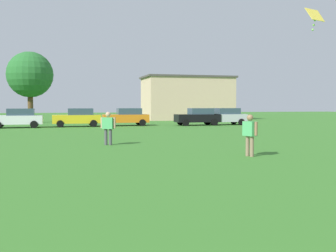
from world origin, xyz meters
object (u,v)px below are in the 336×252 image
object	(u,v)px
parked_car_silver_5	(225,116)
tree_far_right	(30,75)
bystander_near_trees	(108,125)
parked_car_orange_3	(126,117)
parked_car_yellow_2	(78,117)
adult_bystander	(250,132)
kite	(315,17)
parked_car_black_4	(198,117)
parked_car_white_1	(18,118)

from	to	relation	value
parked_car_silver_5	tree_far_right	world-z (taller)	tree_far_right
bystander_near_trees	parked_car_orange_3	bearing A→B (deg)	105.98
bystander_near_trees	parked_car_yellow_2	xyz separation A→B (m)	(-0.71, 18.00, -0.12)
parked_car_yellow_2	parked_car_silver_5	bearing A→B (deg)	178.62
adult_bystander	kite	xyz separation A→B (m)	(4.43, 2.42, 5.12)
adult_bystander	parked_car_yellow_2	world-z (taller)	parked_car_yellow_2
parked_car_orange_3	tree_far_right	world-z (taller)	tree_far_right
adult_bystander	parked_car_silver_5	size ratio (longest dim) A/B	0.38
adult_bystander	bystander_near_trees	bearing A→B (deg)	21.34
parked_car_black_4	parked_car_silver_5	bearing A→B (deg)	-178.38
parked_car_black_4	adult_bystander	bearing A→B (deg)	75.52
parked_car_yellow_2	parked_car_orange_3	world-z (taller)	same
kite	parked_car_white_1	distance (m)	26.27
kite	tree_far_right	xyz separation A→B (m)	(-14.60, 31.31, -0.73)
parked_car_orange_3	tree_far_right	xyz separation A→B (m)	(-9.33, 9.22, 4.49)
adult_bystander	parked_car_orange_3	distance (m)	24.52
parked_car_yellow_2	parked_car_white_1	bearing A→B (deg)	6.12
bystander_near_trees	parked_car_black_4	xyz separation A→B (m)	(10.82, 17.57, -0.12)
kite	parked_car_yellow_2	size ratio (longest dim) A/B	0.24
bystander_near_trees	parked_car_white_1	distance (m)	18.39
tree_far_right	adult_bystander	bearing A→B (deg)	-73.21
parked_car_silver_5	parked_car_orange_3	bearing A→B (deg)	-5.55
parked_car_yellow_2	parked_car_orange_3	size ratio (longest dim) A/B	1.00
adult_bystander	parked_car_orange_3	size ratio (longest dim) A/B	0.38
adult_bystander	parked_car_silver_5	xyz separation A→B (m)	(8.91, 23.56, -0.10)
parked_car_white_1	parked_car_orange_3	xyz separation A→B (m)	(9.72, 1.15, 0.00)
parked_car_yellow_2	tree_far_right	distance (m)	11.79
adult_bystander	tree_far_right	xyz separation A→B (m)	(-10.17, 33.73, 4.39)
parked_car_white_1	tree_far_right	bearing A→B (deg)	-92.14
parked_car_orange_3	parked_car_black_4	size ratio (longest dim) A/B	1.00
bystander_near_trees	tree_far_right	world-z (taller)	tree_far_right
parked_car_white_1	parked_car_yellow_2	world-z (taller)	same
parked_car_black_4	parked_car_silver_5	distance (m)	2.85
adult_bystander	kite	world-z (taller)	kite
parked_car_white_1	parked_car_orange_3	bearing A→B (deg)	-173.26
parked_car_orange_3	parked_car_white_1	bearing A→B (deg)	6.74
parked_car_orange_3	tree_far_right	distance (m)	13.87
parked_car_yellow_2	parked_car_orange_3	distance (m)	4.66
tree_far_right	parked_car_orange_3	bearing A→B (deg)	-44.66
parked_car_white_1	parked_car_silver_5	xyz separation A→B (m)	(19.47, 0.20, 0.00)
kite	parked_car_white_1	xyz separation A→B (m)	(-14.99, 20.94, -5.22)
bystander_near_trees	tree_far_right	bearing A→B (deg)	128.88
kite	parked_car_silver_5	distance (m)	22.23
tree_far_right	parked_car_black_4	bearing A→B (deg)	-32.27
parked_car_white_1	parked_car_yellow_2	size ratio (longest dim) A/B	1.00
adult_bystander	parked_car_black_4	bearing A→B (deg)	-31.99
kite	parked_car_silver_5	world-z (taller)	kite
kite	parked_car_white_1	world-z (taller)	kite
parked_car_white_1	parked_car_orange_3	world-z (taller)	same
adult_bystander	tree_far_right	bearing A→B (deg)	-0.73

